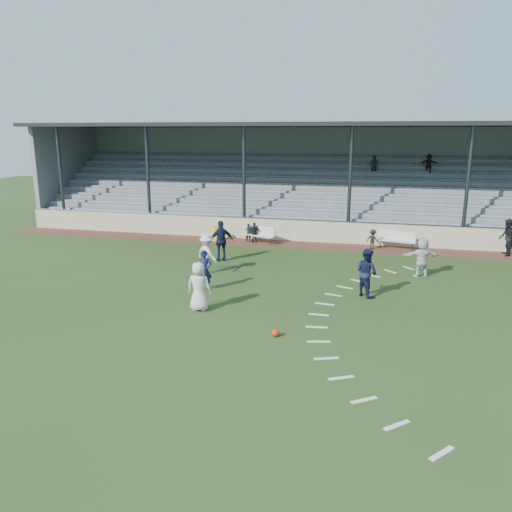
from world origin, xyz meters
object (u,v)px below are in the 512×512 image
(football, at_px, (276,333))
(player_white_lead, at_px, (199,286))
(trash_bin, at_px, (216,234))
(player_navy_lead, at_px, (205,270))
(bench_left, at_px, (259,233))
(official, at_px, (507,237))
(bench_right, at_px, (397,238))

(football, distance_m, player_white_lead, 3.57)
(trash_bin, relative_size, player_white_lead, 0.47)
(football, bearing_deg, player_navy_lead, 133.56)
(bench_left, xyz_separation_m, trash_bin, (-2.54, -0.04, -0.16))
(bench_left, relative_size, player_navy_lead, 1.24)
(official, bearing_deg, bench_left, -88.43)
(bench_left, distance_m, football, 13.21)
(player_white_lead, bearing_deg, player_navy_lead, -77.20)
(bench_right, relative_size, player_navy_lead, 1.27)
(trash_bin, height_order, official, official)
(trash_bin, xyz_separation_m, football, (6.16, -12.65, -0.31))
(trash_bin, bearing_deg, football, -64.03)
(trash_bin, distance_m, official, 15.32)
(official, bearing_deg, player_white_lead, -46.55)
(bench_left, distance_m, player_navy_lead, 8.84)
(football, bearing_deg, bench_left, 105.93)
(player_white_lead, bearing_deg, official, -139.61)
(bench_left, relative_size, football, 8.41)
(bench_right, height_order, football, bench_right)
(bench_left, bearing_deg, bench_right, 25.97)
(bench_right, distance_m, football, 13.65)
(bench_right, distance_m, official, 5.33)
(football, xyz_separation_m, official, (9.15, 12.82, 0.83))
(bench_right, xyz_separation_m, official, (5.32, -0.26, 0.36))
(player_white_lead, bearing_deg, trash_bin, -76.42)
(bench_right, bearing_deg, player_navy_lead, -115.20)
(player_white_lead, bearing_deg, bench_left, -89.24)
(trash_bin, bearing_deg, bench_left, 0.95)
(trash_bin, relative_size, football, 3.42)
(bench_left, bearing_deg, football, -51.11)
(football, bearing_deg, official, 54.49)
(bench_left, relative_size, player_white_lead, 1.14)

